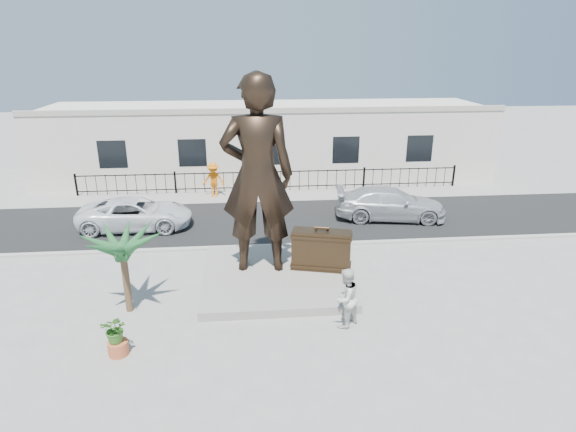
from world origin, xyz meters
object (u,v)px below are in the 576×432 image
object	(u,v)px
car_white	(136,214)
statue	(257,176)
tourist	(346,298)
suitcase	(321,250)

from	to	relation	value
car_white	statue	bearing A→B (deg)	-134.50
statue	car_white	xyz separation A→B (m)	(-5.55, 5.32, -3.10)
statue	tourist	size ratio (longest dim) A/B	3.72
suitcase	car_white	distance (m)	9.64
tourist	car_white	xyz separation A→B (m)	(-8.02, 9.02, -0.22)
statue	tourist	world-z (taller)	statue
statue	tourist	distance (m)	5.30
statue	car_white	world-z (taller)	statue
car_white	suitcase	bearing A→B (deg)	-126.52
statue	suitcase	xyz separation A→B (m)	(2.27, -0.32, -2.78)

